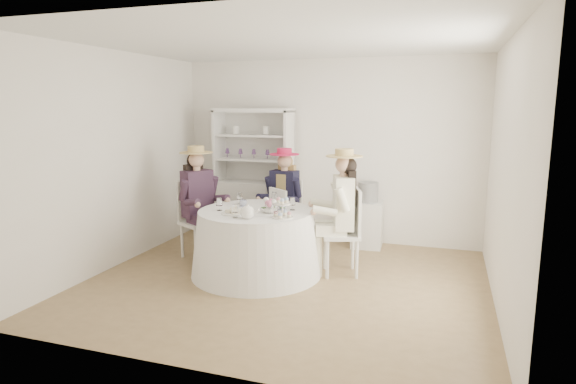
% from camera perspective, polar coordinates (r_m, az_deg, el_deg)
% --- Properties ---
extents(ground, '(4.50, 4.50, 0.00)m').
position_cam_1_polar(ground, '(5.67, -0.32, -10.67)').
color(ground, brown).
rests_on(ground, ground).
extents(ceiling, '(4.50, 4.50, 0.00)m').
position_cam_1_polar(ceiling, '(5.34, -0.35, 17.50)').
color(ceiling, white).
rests_on(ceiling, wall_back).
extents(wall_back, '(4.50, 0.00, 4.50)m').
position_cam_1_polar(wall_back, '(7.26, 4.74, 4.86)').
color(wall_back, white).
rests_on(wall_back, ground).
extents(wall_front, '(4.50, 0.00, 4.50)m').
position_cam_1_polar(wall_front, '(3.53, -10.78, -0.94)').
color(wall_front, white).
rests_on(wall_front, ground).
extents(wall_left, '(0.00, 4.50, 4.50)m').
position_cam_1_polar(wall_left, '(6.42, -19.76, 3.60)').
color(wall_left, white).
rests_on(wall_left, ground).
extents(wall_right, '(0.00, 4.50, 4.50)m').
position_cam_1_polar(wall_right, '(5.10, 24.40, 1.72)').
color(wall_right, white).
rests_on(wall_right, ground).
extents(tea_table, '(1.58, 1.58, 0.79)m').
position_cam_1_polar(tea_table, '(5.85, -3.77, -5.98)').
color(tea_table, white).
rests_on(tea_table, ground).
extents(hutch, '(1.24, 0.61, 1.98)m').
position_cam_1_polar(hutch, '(7.39, -3.95, -0.09)').
color(hutch, silver).
rests_on(hutch, ground).
extents(side_table, '(0.45, 0.45, 0.66)m').
position_cam_1_polar(side_table, '(7.06, 9.38, -3.80)').
color(side_table, silver).
rests_on(side_table, ground).
extents(hatbox, '(0.34, 0.34, 0.29)m').
position_cam_1_polar(hatbox, '(6.96, 9.49, -0.01)').
color(hatbox, black).
rests_on(hatbox, side_table).
extents(guest_left, '(0.64, 0.59, 1.50)m').
position_cam_1_polar(guest_left, '(6.45, -10.56, -0.45)').
color(guest_left, silver).
rests_on(guest_left, ground).
extents(guest_mid, '(0.54, 0.56, 1.44)m').
position_cam_1_polar(guest_mid, '(6.68, -0.51, -0.18)').
color(guest_mid, silver).
rests_on(guest_mid, ground).
extents(guest_right, '(0.63, 0.58, 1.53)m').
position_cam_1_polar(guest_right, '(5.76, 6.30, -1.50)').
color(guest_right, silver).
rests_on(guest_right, ground).
extents(spare_chair, '(0.56, 0.56, 0.97)m').
position_cam_1_polar(spare_chair, '(6.32, -0.37, -3.55)').
color(spare_chair, silver).
rests_on(spare_chair, ground).
extents(teacup_a, '(0.11, 0.11, 0.07)m').
position_cam_1_polar(teacup_a, '(5.97, -5.32, -1.38)').
color(teacup_a, white).
rests_on(teacup_a, tea_table).
extents(teacup_b, '(0.07, 0.07, 0.06)m').
position_cam_1_polar(teacup_b, '(5.97, -2.04, -1.39)').
color(teacup_b, white).
rests_on(teacup_b, tea_table).
extents(teacup_c, '(0.10, 0.10, 0.08)m').
position_cam_1_polar(teacup_c, '(5.76, -0.68, -1.74)').
color(teacup_c, white).
rests_on(teacup_c, tea_table).
extents(flower_bowl, '(0.24, 0.24, 0.05)m').
position_cam_1_polar(flower_bowl, '(5.60, -2.19, -2.24)').
color(flower_bowl, white).
rests_on(flower_bowl, tea_table).
extents(flower_arrangement, '(0.20, 0.20, 0.08)m').
position_cam_1_polar(flower_arrangement, '(5.66, -1.78, -1.36)').
color(flower_arrangement, '#CB658A').
rests_on(flower_arrangement, tea_table).
extents(table_teapot, '(0.22, 0.16, 0.17)m').
position_cam_1_polar(table_teapot, '(5.32, -4.80, -2.42)').
color(table_teapot, white).
rests_on(table_teapot, tea_table).
extents(sandwich_plate, '(0.28, 0.28, 0.06)m').
position_cam_1_polar(sandwich_plate, '(5.58, -6.49, -2.42)').
color(sandwich_plate, white).
rests_on(sandwich_plate, tea_table).
extents(cupcake_stand, '(0.24, 0.24, 0.22)m').
position_cam_1_polar(cupcake_stand, '(5.34, -0.66, -2.22)').
color(cupcake_stand, white).
rests_on(cupcake_stand, tea_table).
extents(stemware_set, '(0.90, 0.94, 0.15)m').
position_cam_1_polar(stemware_set, '(5.74, -3.82, -1.44)').
color(stemware_set, white).
rests_on(stemware_set, tea_table).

